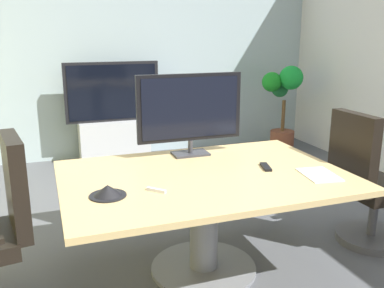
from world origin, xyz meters
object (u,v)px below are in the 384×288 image
at_px(office_chair_right, 367,190).
at_px(potted_plant, 284,100).
at_px(conference_phone, 108,191).
at_px(wall_display_unit, 114,129).
at_px(conference_table, 204,197).
at_px(tv_monitor, 190,110).
at_px(remote_control, 266,167).

height_order(office_chair_right, potted_plant, potted_plant).
bearing_deg(conference_phone, potted_plant, 43.62).
height_order(office_chair_right, wall_display_unit, wall_display_unit).
bearing_deg(potted_plant, conference_table, -130.61).
relative_size(conference_table, office_chair_right, 1.76).
xyz_separation_m(wall_display_unit, potted_plant, (2.33, -0.34, 0.31)).
distance_m(tv_monitor, wall_display_unit, 2.50).
distance_m(conference_table, tv_monitor, 0.73).
relative_size(tv_monitor, conference_phone, 3.82).
height_order(tv_monitor, wall_display_unit, tv_monitor).
distance_m(tv_monitor, potted_plant, 2.98).
bearing_deg(wall_display_unit, conference_phone, -99.97).
bearing_deg(conference_table, conference_phone, -164.91).
xyz_separation_m(office_chair_right, tv_monitor, (-1.30, 0.54, 0.64)).
height_order(tv_monitor, potted_plant, tv_monitor).
bearing_deg(wall_display_unit, remote_control, -78.32).
height_order(conference_table, potted_plant, potted_plant).
bearing_deg(conference_phone, conference_table, 15.09).
relative_size(tv_monitor, potted_plant, 0.68).
bearing_deg(tv_monitor, remote_control, -52.68).
bearing_deg(wall_display_unit, tv_monitor, -84.97).
bearing_deg(office_chair_right, remote_control, 87.43).
height_order(office_chair_right, remote_control, office_chair_right).
bearing_deg(wall_display_unit, conference_table, -87.18).
bearing_deg(potted_plant, conference_phone, -136.38).
distance_m(tv_monitor, remote_control, 0.74).
distance_m(conference_table, potted_plant, 3.37).
distance_m(wall_display_unit, remote_control, 3.00).
xyz_separation_m(office_chair_right, potted_plant, (0.82, 2.61, 0.29)).
relative_size(office_chair_right, remote_control, 6.41).
xyz_separation_m(conference_table, conference_phone, (-0.68, -0.18, 0.20)).
xyz_separation_m(potted_plant, remote_control, (-1.73, -2.58, -0.01)).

